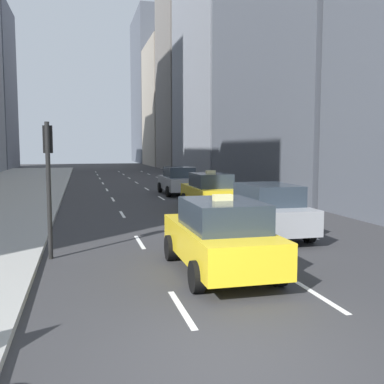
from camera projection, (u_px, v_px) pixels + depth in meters
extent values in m
plane|color=#333335|center=(226.00, 357.00, 6.29)|extent=(160.00, 160.00, 0.00)
cube|color=#9E9E99|center=(5.00, 190.00, 30.69)|extent=(8.00, 66.00, 0.15)
cube|color=white|center=(182.00, 309.00, 8.17)|extent=(0.12, 2.00, 0.01)
cube|color=white|center=(140.00, 242.00, 13.97)|extent=(0.12, 2.00, 0.01)
cube|color=white|center=(122.00, 214.00, 19.76)|extent=(0.12, 2.00, 0.01)
cube|color=white|center=(113.00, 199.00, 25.56)|extent=(0.12, 2.00, 0.01)
cube|color=white|center=(107.00, 190.00, 31.36)|extent=(0.12, 2.00, 0.01)
cube|color=white|center=(103.00, 183.00, 37.15)|extent=(0.12, 2.00, 0.01)
cube|color=white|center=(100.00, 178.00, 42.95)|extent=(0.12, 2.00, 0.01)
cube|color=white|center=(98.00, 175.00, 48.75)|extent=(0.12, 2.00, 0.01)
cube|color=white|center=(96.00, 172.00, 54.54)|extent=(0.12, 2.00, 0.01)
cube|color=white|center=(320.00, 297.00, 8.84)|extent=(0.12, 2.00, 0.01)
cube|color=white|center=(225.00, 238.00, 14.64)|extent=(0.12, 2.00, 0.01)
cube|color=white|center=(184.00, 212.00, 20.43)|extent=(0.12, 2.00, 0.01)
cube|color=white|center=(161.00, 198.00, 26.23)|extent=(0.12, 2.00, 0.01)
cube|color=white|center=(147.00, 189.00, 32.03)|extent=(0.12, 2.00, 0.01)
cube|color=white|center=(137.00, 183.00, 37.82)|extent=(0.12, 2.00, 0.01)
cube|color=white|center=(129.00, 178.00, 43.62)|extent=(0.12, 2.00, 0.01)
cube|color=white|center=(123.00, 174.00, 49.42)|extent=(0.12, 2.00, 0.01)
cube|color=white|center=(119.00, 172.00, 55.21)|extent=(0.12, 2.00, 0.01)
cube|color=white|center=(303.00, 234.00, 15.31)|extent=(0.12, 2.00, 0.01)
cube|color=white|center=(242.00, 210.00, 21.10)|extent=(0.12, 2.00, 0.01)
cube|color=white|center=(207.00, 197.00, 26.90)|extent=(0.12, 2.00, 0.01)
cube|color=white|center=(185.00, 188.00, 32.70)|extent=(0.12, 2.00, 0.01)
cube|color=white|center=(169.00, 182.00, 38.49)|extent=(0.12, 2.00, 0.01)
cube|color=white|center=(158.00, 178.00, 44.29)|extent=(0.12, 2.00, 0.01)
cube|color=white|center=(149.00, 174.00, 50.08)|extent=(0.12, 2.00, 0.01)
cube|color=white|center=(142.00, 171.00, 55.88)|extent=(0.12, 2.00, 0.01)
cube|color=#4C515B|center=(291.00, 73.00, 30.25)|extent=(6.00, 17.37, 15.91)
cube|color=gray|center=(216.00, 8.00, 46.24)|extent=(6.00, 16.62, 34.66)
cube|color=slate|center=(184.00, 69.00, 61.09)|extent=(6.00, 11.66, 27.34)
cube|color=gray|center=(165.00, 105.00, 74.90)|extent=(6.00, 14.36, 20.11)
cube|color=#4C515B|center=(150.00, 90.00, 90.32)|extent=(6.00, 17.24, 29.05)
cube|color=yellow|center=(219.00, 242.00, 10.58)|extent=(1.80, 4.40, 0.76)
cube|color=#28333D|center=(223.00, 214.00, 10.25)|extent=(1.58, 2.29, 0.64)
cube|color=#F2E599|center=(223.00, 198.00, 10.21)|extent=(0.44, 0.20, 0.14)
cylinder|color=black|center=(170.00, 248.00, 11.72)|extent=(0.22, 0.66, 0.66)
cylinder|color=black|center=(236.00, 244.00, 12.15)|extent=(0.22, 0.66, 0.66)
cylinder|color=black|center=(196.00, 277.00, 9.08)|extent=(0.22, 0.66, 0.66)
cylinder|color=black|center=(279.00, 271.00, 9.51)|extent=(0.22, 0.66, 0.66)
cube|color=yellow|center=(209.00, 194.00, 21.46)|extent=(1.80, 4.40, 0.76)
cube|color=#28333D|center=(211.00, 180.00, 21.14)|extent=(1.58, 2.29, 0.64)
cube|color=#F2E599|center=(211.00, 172.00, 21.10)|extent=(0.44, 0.20, 0.14)
cylinder|color=black|center=(184.00, 200.00, 22.60)|extent=(0.22, 0.66, 0.66)
cylinder|color=black|center=(218.00, 199.00, 23.03)|extent=(0.22, 0.66, 0.66)
cylinder|color=black|center=(198.00, 206.00, 19.97)|extent=(0.22, 0.66, 0.66)
cylinder|color=black|center=(236.00, 205.00, 20.40)|extent=(0.22, 0.66, 0.66)
cube|color=#9EA0A5|center=(264.00, 214.00, 14.99)|extent=(1.80, 4.50, 0.77)
cube|color=#28333D|center=(268.00, 194.00, 14.66)|extent=(1.58, 2.34, 0.64)
cylinder|color=black|center=(226.00, 220.00, 16.16)|extent=(0.22, 0.66, 0.66)
cylinder|color=black|center=(272.00, 218.00, 16.59)|extent=(0.22, 0.66, 0.66)
cylinder|color=black|center=(255.00, 235.00, 13.47)|extent=(0.22, 0.66, 0.66)
cylinder|color=black|center=(309.00, 232.00, 13.90)|extent=(0.22, 0.66, 0.66)
cube|color=#9EA0A5|center=(178.00, 183.00, 28.33)|extent=(1.80, 4.60, 0.77)
cube|color=#28333D|center=(179.00, 172.00, 27.99)|extent=(1.58, 2.39, 0.64)
cylinder|color=black|center=(160.00, 187.00, 29.53)|extent=(0.22, 0.66, 0.66)
cylinder|color=black|center=(187.00, 187.00, 29.96)|extent=(0.22, 0.66, 0.66)
cylinder|color=black|center=(168.00, 192.00, 26.77)|extent=(0.22, 0.66, 0.66)
cylinder|color=black|center=(197.00, 191.00, 27.20)|extent=(0.22, 0.66, 0.66)
cylinder|color=black|center=(49.00, 191.00, 11.72)|extent=(0.12, 0.12, 3.60)
cube|color=black|center=(48.00, 139.00, 11.76)|extent=(0.24, 0.20, 0.72)
sphere|color=red|center=(48.00, 131.00, 11.84)|extent=(0.14, 0.14, 0.14)
sphere|color=#4C3F14|center=(48.00, 139.00, 11.86)|extent=(0.14, 0.14, 0.14)
sphere|color=#198C2D|center=(48.00, 148.00, 11.89)|extent=(0.14, 0.14, 0.14)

